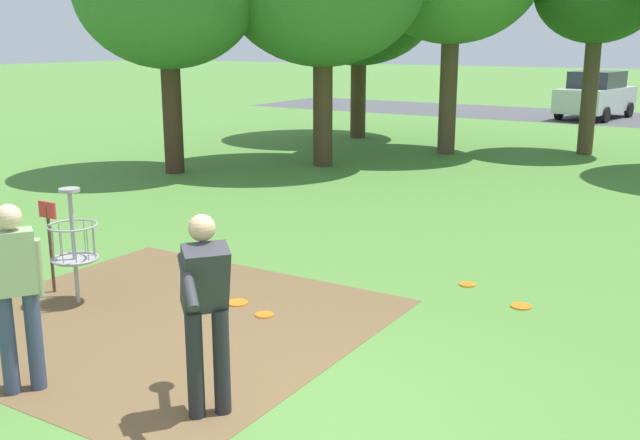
{
  "coord_description": "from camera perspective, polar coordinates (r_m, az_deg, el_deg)",
  "views": [
    {
      "loc": [
        3.17,
        -4.46,
        3.06
      ],
      "look_at": [
        -1.19,
        2.64,
        1.0
      ],
      "focal_mm": 41.26,
      "sensor_mm": 36.0,
      "label": 1
    }
  ],
  "objects": [
    {
      "name": "disc_golf_basket",
      "position": [
        9.11,
        -18.77,
        -1.53
      ],
      "size": [
        0.98,
        0.58,
        1.39
      ],
      "color": "#9E9EA3",
      "rests_on": "ground"
    },
    {
      "name": "frisbee_near_basket",
      "position": [
        8.84,
        -6.41,
        -6.4
      ],
      "size": [
        0.25,
        0.25,
        0.02
      ],
      "primitive_type": "cylinder",
      "color": "orange",
      "rests_on": "ground"
    },
    {
      "name": "frisbee_scattered_a",
      "position": [
        9.6,
        11.37,
        -4.93
      ],
      "size": [
        0.21,
        0.21,
        0.02
      ],
      "primitive_type": "cylinder",
      "color": "orange",
      "rests_on": "ground"
    },
    {
      "name": "frisbee_far_left",
      "position": [
        10.92,
        -18.52,
        -3.08
      ],
      "size": [
        0.2,
        0.2,
        0.02
      ],
      "primitive_type": "cylinder",
      "color": "gold",
      "rests_on": "ground"
    },
    {
      "name": "player_throwing",
      "position": [
        6.89,
        -22.53,
        -4.88
      ],
      "size": [
        0.45,
        0.48,
        1.71
      ],
      "color": "#384260",
      "rests_on": "ground"
    },
    {
      "name": "parked_car_leftmost",
      "position": [
        31.23,
        20.61,
        9.07
      ],
      "size": [
        2.46,
        4.43,
        1.84
      ],
      "color": "silver",
      "rests_on": "ground"
    },
    {
      "name": "ground_plane",
      "position": [
        6.27,
        -3.46,
        -15.34
      ],
      "size": [
        160.0,
        160.0,
        0.0
      ],
      "primitive_type": "plane",
      "color": "#518438"
    },
    {
      "name": "dirt_tee_pad",
      "position": [
        8.46,
        -12.42,
        -7.63
      ],
      "size": [
        4.48,
        4.26,
        0.01
      ],
      "primitive_type": "cube",
      "color": "brown",
      "rests_on": "ground"
    },
    {
      "name": "frisbee_by_tee",
      "position": [
        8.99,
        15.33,
        -6.47
      ],
      "size": [
        0.24,
        0.24,
        0.02
      ],
      "primitive_type": "cylinder",
      "color": "orange",
      "rests_on": "ground"
    },
    {
      "name": "frisbee_scattered_b",
      "position": [
        8.44,
        -4.34,
        -7.35
      ],
      "size": [
        0.21,
        0.21,
        0.02
      ],
      "primitive_type": "cylinder",
      "color": "orange",
      "rests_on": "ground"
    },
    {
      "name": "player_waiting_left",
      "position": [
        6.04,
        -8.84,
        -6.35
      ],
      "size": [
        0.72,
        1.03,
        1.71
      ],
      "color": "#232328",
      "rests_on": "ground"
    }
  ]
}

